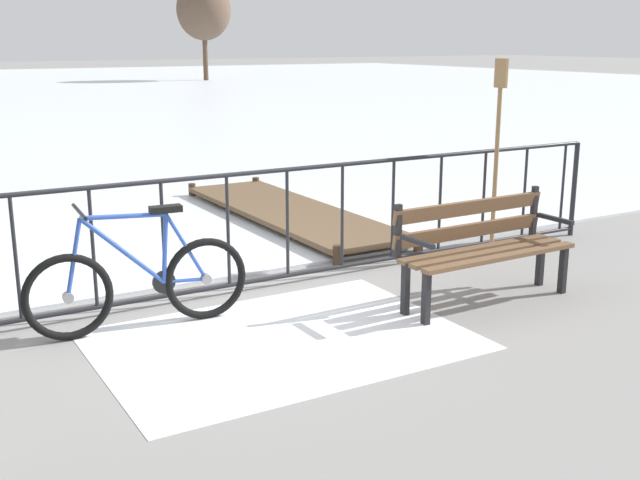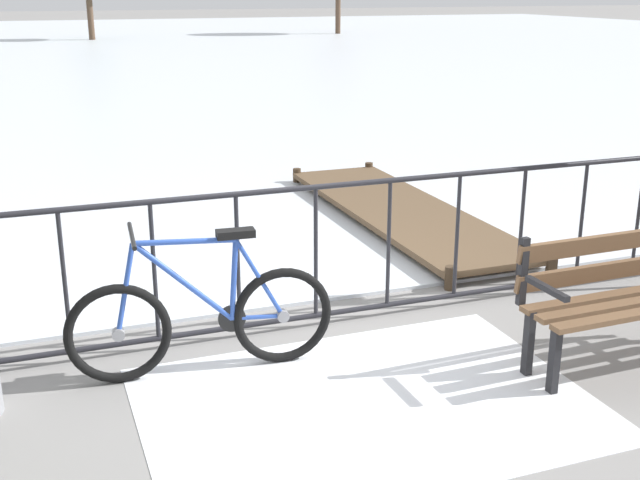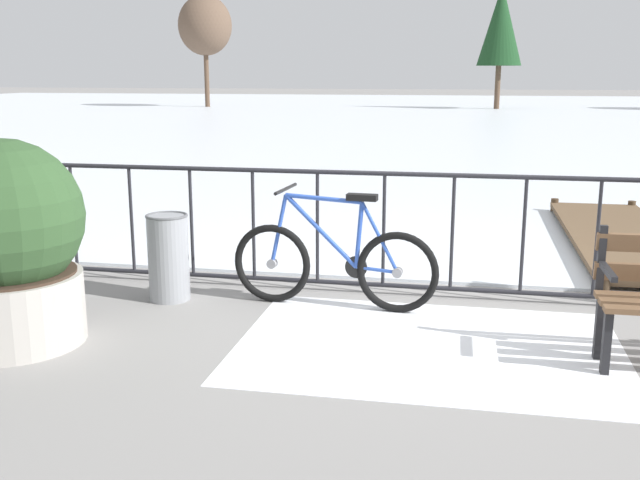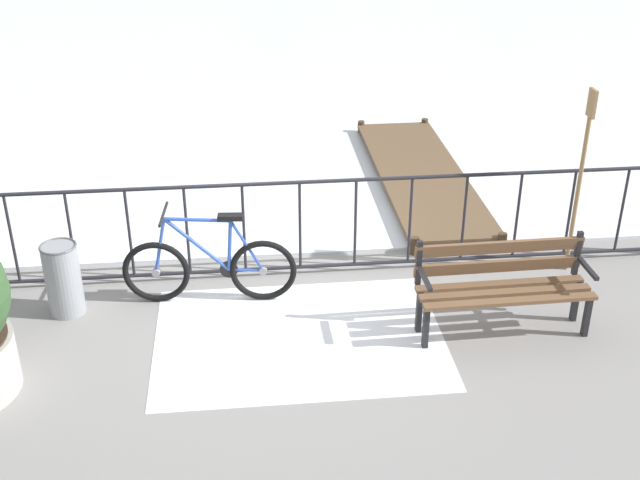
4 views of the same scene
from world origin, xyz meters
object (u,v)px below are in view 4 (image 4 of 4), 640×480
object	(u,v)px
bicycle_near_railing	(210,268)
park_bench	(502,280)
oar_upright	(581,170)
trash_bin	(63,278)

from	to	relation	value
bicycle_near_railing	park_bench	distance (m)	2.81
park_bench	oar_upright	bearing A→B (deg)	43.59
bicycle_near_railing	park_bench	size ratio (longest dim) A/B	1.06
trash_bin	bicycle_near_railing	bearing A→B (deg)	2.58
trash_bin	oar_upright	bearing A→B (deg)	3.35
park_bench	oar_upright	distance (m)	1.60
trash_bin	oar_upright	size ratio (longest dim) A/B	0.37
park_bench	trash_bin	bearing A→B (deg)	170.05
bicycle_near_railing	trash_bin	size ratio (longest dim) A/B	2.34
park_bench	oar_upright	xyz separation A→B (m)	(1.07, 1.02, 0.63)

